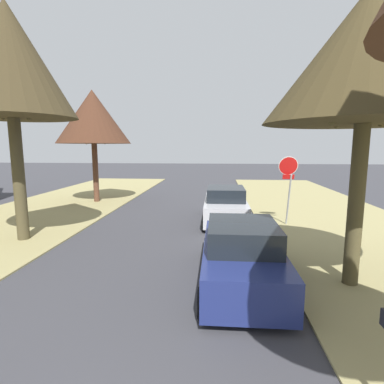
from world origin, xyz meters
The scene contains 6 objects.
stop_sign_far centered at (4.78, 12.33, 2.14)m, with size 0.81×0.75×2.90m.
street_tree_right_mid_a centered at (5.06, 6.63, 5.31)m, with size 4.47×4.47×6.77m.
street_tree_left_mid_a centered at (-5.15, 9.34, 6.18)m, with size 4.19×4.19×8.07m.
street_tree_left_mid_b centered at (-5.54, 16.93, 5.06)m, with size 4.30×4.30×6.58m.
parked_sedan_navy centered at (2.41, 6.53, 0.72)m, with size 1.96×4.41×1.57m.
parked_sedan_silver centered at (2.16, 12.78, 0.72)m, with size 1.96×4.41×1.57m.
Camera 1 is at (1.82, -0.63, 3.35)m, focal length 28.22 mm.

